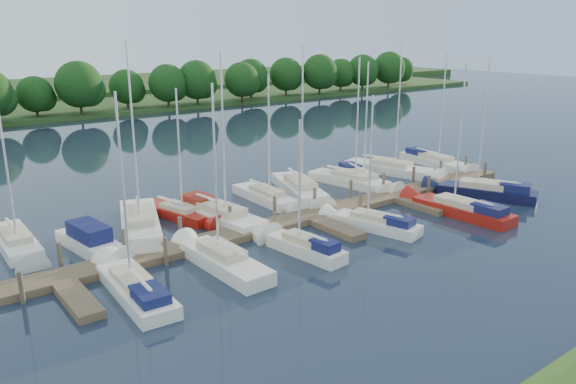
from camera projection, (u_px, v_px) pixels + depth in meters
ground at (397, 257)px, 31.33m from camera, size 260.00×260.00×0.00m
dock at (314, 219)px, 36.86m from camera, size 40.00×6.00×0.40m
mooring_pilings at (303, 209)px, 37.61m from camera, size 38.24×2.84×2.00m
far_shore at (40, 108)px, 88.62m from camera, size 180.00×30.00×0.60m
distant_hill at (5, 91)px, 107.63m from camera, size 220.00×40.00×1.40m
treeline at (77, 90)px, 79.12m from camera, size 146.99×9.38×8.19m
sailboat_n_0 at (17, 245)px, 32.34m from camera, size 1.91×7.61×9.76m
motorboat at (92, 244)px, 32.08m from camera, size 2.49×6.36×1.98m
sailboat_n_2 at (140, 227)px, 35.28m from camera, size 4.92×9.51×12.15m
sailboat_n_3 at (181, 215)px, 37.61m from camera, size 3.07×7.10×9.00m
sailboat_n_4 at (221, 218)px, 36.72m from camera, size 3.12×8.99×11.44m
sailboat_n_5 at (268, 198)px, 41.19m from camera, size 1.90×7.50×9.62m
sailboat_n_6 at (301, 191)px, 42.98m from camera, size 4.57×9.09×11.67m
sailboat_n_7 at (353, 182)px, 45.49m from camera, size 3.21×8.40×10.58m
sailboat_n_8 at (362, 179)px, 46.21m from camera, size 3.85×8.03×10.18m
sailboat_n_9 at (393, 170)px, 49.33m from camera, size 4.35×9.09×11.52m
sailboat_n_10 at (435, 162)px, 52.18m from camera, size 2.76×8.43×10.61m
sailboat_s_0 at (134, 288)px, 26.81m from camera, size 2.20×7.88×9.96m
sailboat_s_1 at (221, 262)px, 29.88m from camera, size 2.03×7.79×10.16m
sailboat_s_2 at (304, 249)px, 31.59m from camera, size 2.05×6.08×8.02m
sailboat_s_3 at (373, 224)px, 35.62m from camera, size 3.08×6.84×8.80m
sailboat_s_4 at (459, 210)px, 38.30m from camera, size 2.28×8.31×10.61m
sailboat_s_5 at (483, 193)px, 42.40m from camera, size 4.86×8.14×10.75m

